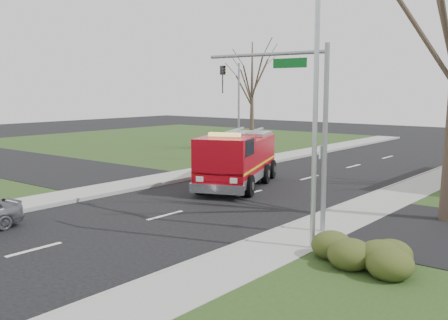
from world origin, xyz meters
The scene contains 9 objects.
ground centered at (0.00, 0.00, 0.00)m, with size 120.00×120.00×0.00m, color black.
sidewalk_right centered at (6.20, 0.00, 0.07)m, with size 2.40×80.00×0.15m, color gray.
sidewalk_left centered at (-6.20, 0.00, 0.07)m, with size 2.40×80.00×0.15m, color gray.
hedge_corner centered at (9.00, -1.00, 0.58)m, with size 2.80×2.00×0.90m, color #323C16.
bare_tree_left centered at (-10.00, 20.00, 5.56)m, with size 4.50×4.50×9.00m.
traffic_signal_mast centered at (5.21, 1.50, 4.71)m, with size 5.29×0.18×6.80m.
streetlight_pole centered at (7.14, -0.50, 4.55)m, with size 1.48×0.16×8.40m.
utility_pole_far centered at (-6.80, 14.00, 3.50)m, with size 0.14×0.14×7.00m, color gray.
fire_engine centered at (-1.67, 7.12, 1.40)m, with size 5.34×8.09×3.09m.
Camera 1 is at (15.22, -15.01, 5.21)m, focal length 42.00 mm.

